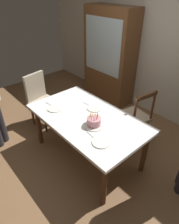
% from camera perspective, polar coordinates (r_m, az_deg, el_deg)
% --- Properties ---
extents(ground, '(6.40, 6.40, 0.00)m').
position_cam_1_polar(ground, '(3.16, -0.61, -12.18)').
color(ground, brown).
extents(back_wall, '(6.40, 0.10, 2.60)m').
position_cam_1_polar(back_wall, '(3.82, 21.72, 16.66)').
color(back_wall, beige).
rests_on(back_wall, ground).
extents(dining_table, '(1.66, 0.96, 0.72)m').
position_cam_1_polar(dining_table, '(2.74, -0.69, -2.76)').
color(dining_table, white).
rests_on(dining_table, ground).
extents(birthday_cake, '(0.28, 0.28, 0.17)m').
position_cam_1_polar(birthday_cake, '(2.51, 1.26, -2.91)').
color(birthday_cake, silver).
rests_on(birthday_cake, dining_table).
extents(plate_near_celebrant, '(0.22, 0.22, 0.01)m').
position_cam_1_polar(plate_near_celebrant, '(2.89, -9.88, 1.01)').
color(plate_near_celebrant, white).
rests_on(plate_near_celebrant, dining_table).
extents(plate_far_side, '(0.22, 0.22, 0.01)m').
position_cam_1_polar(plate_far_side, '(2.86, 1.48, 1.11)').
color(plate_far_side, white).
rests_on(plate_far_side, dining_table).
extents(plate_near_guest, '(0.22, 0.22, 0.01)m').
position_cam_1_polar(plate_near_guest, '(2.29, 3.40, -8.59)').
color(plate_near_guest, white).
rests_on(plate_near_guest, dining_table).
extents(fork_near_celebrant, '(0.18, 0.04, 0.01)m').
position_cam_1_polar(fork_near_celebrant, '(3.02, -11.41, 2.23)').
color(fork_near_celebrant, silver).
rests_on(fork_near_celebrant, dining_table).
extents(fork_far_side, '(0.18, 0.03, 0.01)m').
position_cam_1_polar(fork_far_side, '(2.96, -0.68, 2.27)').
color(fork_far_side, silver).
rests_on(fork_far_side, dining_table).
extents(fork_near_guest, '(0.18, 0.03, 0.01)m').
position_cam_1_polar(fork_near_guest, '(2.37, 0.61, -6.77)').
color(fork_near_guest, silver).
rests_on(fork_near_guest, dining_table).
extents(chair_spindle_back, '(0.51, 0.51, 0.95)m').
position_cam_1_polar(chair_spindle_back, '(3.22, 12.69, -1.48)').
color(chair_spindle_back, tan).
rests_on(chair_spindle_back, ground).
extents(chair_upholstered, '(0.52, 0.51, 0.95)m').
position_cam_1_polar(chair_upholstered, '(3.65, -13.88, 4.13)').
color(chair_upholstered, tan).
rests_on(chair_upholstered, ground).
extents(china_cabinet, '(1.10, 0.45, 1.90)m').
position_cam_1_polar(china_cabinet, '(4.28, 5.74, 15.52)').
color(china_cabinet, brown).
rests_on(china_cabinet, ground).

